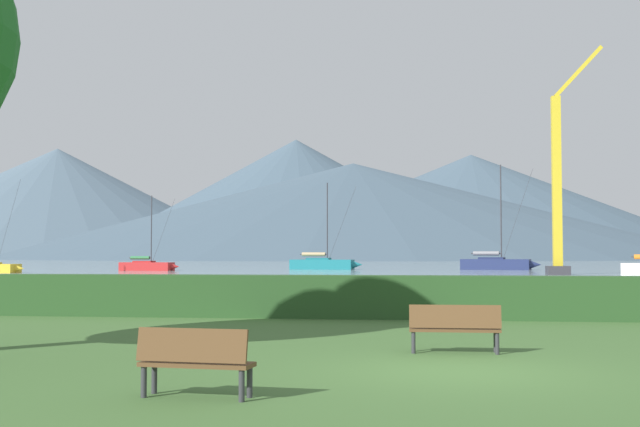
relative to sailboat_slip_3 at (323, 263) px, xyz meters
name	(u,v)px	position (x,y,z in m)	size (l,w,h in m)	color
ground_plane	(457,372)	(12.86, -85.05, -0.73)	(1000.00, 1000.00, 0.00)	#3D602D
harbor_water	(428,264)	(12.86, 51.95, -0.72)	(320.00, 246.00, 0.00)	#8C9EA3
hedge_line	(442,297)	(12.86, -74.05, -0.08)	(80.00, 1.20, 1.28)	#284C23
sailboat_slip_3	(323,263)	(0.00, 0.00, 0.00)	(8.90, 3.29, 10.56)	#19707A
sailboat_slip_4	(497,263)	(20.82, 0.60, 0.05)	(9.48, 4.51, 12.57)	navy
sailboat_slip_7	(148,266)	(-18.86, -9.47, -0.15)	(6.98, 2.54, 8.52)	red
park_bench_near_path	(195,359)	(9.27, -88.02, -0.20)	(1.60, 0.64, 0.95)	brown
park_bench_under_tree	(455,326)	(12.93, -82.54, -0.19)	(1.78, 0.50, 0.95)	brown
dock_crane	(558,195)	(24.54, -21.73, 6.61)	(5.31, 2.00, 21.13)	#333338
distant_hill_west_ridge	(57,203)	(-191.13, 332.15, 29.52)	(237.56, 237.56, 60.49)	#4C6070
distant_hill_central_peak	(471,206)	(33.32, 277.39, 22.75)	(226.79, 226.79, 46.96)	#425666
distant_hill_east_ridge	(296,198)	(-54.16, 319.31, 29.92)	(218.12, 218.12, 61.29)	#425666
distant_hill_far_shoulder	(353,211)	(-17.57, 242.44, 19.21)	(289.35, 289.35, 39.87)	#425666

